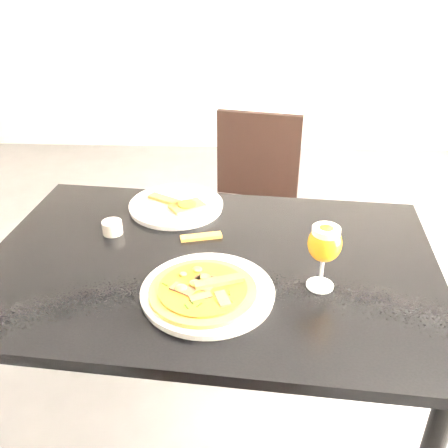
{
  "coord_description": "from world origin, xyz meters",
  "views": [
    {
      "loc": [
        -0.24,
        -0.89,
        1.49
      ],
      "look_at": [
        -0.29,
        0.27,
        0.83
      ],
      "focal_mm": 40.0,
      "sensor_mm": 36.0,
      "label": 1
    }
  ],
  "objects_px": {
    "dining_table": "(211,287)",
    "beer_glass": "(325,244)",
    "chair_far": "(252,204)",
    "pizza": "(203,290)"
  },
  "relations": [
    {
      "from": "beer_glass",
      "to": "chair_far",
      "type": "bearing_deg",
      "value": 98.91
    },
    {
      "from": "pizza",
      "to": "beer_glass",
      "type": "bearing_deg",
      "value": 12.37
    },
    {
      "from": "dining_table",
      "to": "chair_far",
      "type": "bearing_deg",
      "value": 86.91
    },
    {
      "from": "beer_glass",
      "to": "pizza",
      "type": "bearing_deg",
      "value": -167.63
    },
    {
      "from": "dining_table",
      "to": "beer_glass",
      "type": "bearing_deg",
      "value": -15.41
    },
    {
      "from": "pizza",
      "to": "beer_glass",
      "type": "height_order",
      "value": "beer_glass"
    },
    {
      "from": "dining_table",
      "to": "chair_far",
      "type": "height_order",
      "value": "chair_far"
    },
    {
      "from": "chair_far",
      "to": "beer_glass",
      "type": "relative_size",
      "value": 4.98
    },
    {
      "from": "dining_table",
      "to": "beer_glass",
      "type": "relative_size",
      "value": 7.43
    },
    {
      "from": "pizza",
      "to": "chair_far",
      "type": "bearing_deg",
      "value": 82.92
    }
  ]
}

